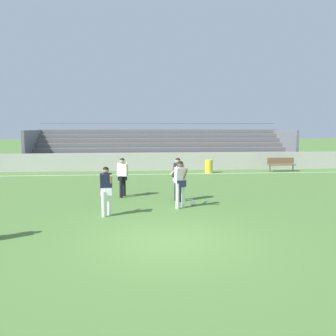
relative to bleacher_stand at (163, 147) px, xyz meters
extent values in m
plane|color=#517A38|center=(-1.20, -17.78, -1.41)|extent=(160.00, 160.00, 0.00)
cube|color=white|center=(-1.20, -5.11, -1.41)|extent=(44.00, 0.12, 0.01)
cube|color=#BCB7AD|center=(-1.20, -3.15, -0.82)|extent=(48.00, 0.16, 1.18)
cube|color=#897051|center=(0.00, -2.11, -1.08)|extent=(19.32, 0.36, 0.08)
cube|color=slate|center=(0.00, -2.31, -1.24)|extent=(19.32, 0.04, 0.33)
cube|color=#897051|center=(0.00, -1.50, -0.74)|extent=(19.32, 0.36, 0.08)
cube|color=slate|center=(0.00, -1.70, -0.91)|extent=(19.32, 0.04, 0.33)
cube|color=#897051|center=(0.00, -0.89, -0.41)|extent=(19.32, 0.36, 0.08)
cube|color=slate|center=(0.00, -1.09, -0.58)|extent=(19.32, 0.04, 0.33)
cube|color=#897051|center=(0.00, -0.28, -0.08)|extent=(19.32, 0.36, 0.08)
cube|color=slate|center=(0.00, -0.48, -0.24)|extent=(19.32, 0.04, 0.33)
cube|color=#897051|center=(0.00, 0.33, 0.26)|extent=(19.32, 0.36, 0.08)
cube|color=slate|center=(0.00, 0.13, 0.09)|extent=(19.32, 0.04, 0.33)
cube|color=#897051|center=(0.00, 0.93, 0.59)|extent=(19.32, 0.36, 0.08)
cube|color=slate|center=(0.00, 0.73, 0.42)|extent=(19.32, 0.04, 0.33)
cube|color=#897051|center=(0.00, 1.54, 0.93)|extent=(19.32, 0.36, 0.08)
cube|color=slate|center=(0.00, 1.34, 0.76)|extent=(19.32, 0.04, 0.33)
cube|color=#897051|center=(0.00, 2.15, 1.26)|extent=(19.32, 0.36, 0.08)
cube|color=slate|center=(0.00, 1.95, 1.09)|extent=(19.32, 0.04, 0.33)
cube|color=slate|center=(-9.56, 0.02, -0.08)|extent=(0.20, 4.62, 2.67)
cube|color=slate|center=(9.56, 0.02, -0.08)|extent=(0.20, 4.62, 2.67)
cylinder|color=slate|center=(0.00, 2.40, 1.81)|extent=(19.32, 0.06, 0.06)
cube|color=brown|center=(7.44, -4.56, -0.96)|extent=(1.80, 0.40, 0.06)
cube|color=brown|center=(7.44, -4.38, -0.71)|extent=(1.80, 0.05, 0.40)
cylinder|color=#47474C|center=(6.66, -4.56, -1.19)|extent=(0.07, 0.07, 0.45)
cylinder|color=#47474C|center=(8.22, -4.56, -1.19)|extent=(0.07, 0.07, 0.45)
cylinder|color=yellow|center=(2.56, -4.85, -0.99)|extent=(0.49, 0.49, 0.84)
cylinder|color=white|center=(-0.32, -14.14, -0.95)|extent=(0.13, 0.13, 0.91)
cylinder|color=white|center=(-0.55, -14.34, -0.95)|extent=(0.13, 0.13, 0.91)
cube|color=#232847|center=(-0.44, -14.24, -0.52)|extent=(0.41, 0.33, 0.24)
cube|color=white|center=(-0.44, -14.24, -0.22)|extent=(0.45, 0.39, 0.58)
cylinder|color=brown|center=(-0.30, -14.39, -0.18)|extent=(0.19, 0.37, 0.47)
cylinder|color=brown|center=(-0.58, -14.09, -0.18)|extent=(0.19, 0.37, 0.47)
sphere|color=brown|center=(-0.44, -14.24, 0.17)|extent=(0.21, 0.21, 0.21)
sphere|color=black|center=(-0.44, -14.24, 0.19)|extent=(0.20, 0.20, 0.20)
cylinder|color=black|center=(-0.34, -13.17, -0.95)|extent=(0.13, 0.13, 0.93)
cylinder|color=black|center=(-0.45, -12.95, -0.95)|extent=(0.13, 0.13, 0.93)
cube|color=white|center=(-0.39, -13.06, -0.50)|extent=(0.36, 0.42, 0.24)
cube|color=#191E38|center=(-0.39, -13.06, -0.20)|extent=(0.45, 0.48, 0.59)
cylinder|color=#D6A884|center=(-0.54, -13.19, -0.17)|extent=(0.40, 0.25, 0.43)
cylinder|color=#D6A884|center=(-0.25, -12.93, -0.17)|extent=(0.40, 0.25, 0.43)
sphere|color=#D6A884|center=(-0.39, -13.06, 0.18)|extent=(0.21, 0.21, 0.21)
sphere|color=black|center=(-0.39, -13.06, 0.20)|extent=(0.20, 0.20, 0.20)
cylinder|color=black|center=(-2.63, -12.18, -0.99)|extent=(0.13, 0.13, 0.84)
cylinder|color=black|center=(-2.52, -11.84, -0.99)|extent=(0.13, 0.13, 0.84)
cube|color=black|center=(-2.58, -12.01, -0.59)|extent=(0.38, 0.26, 0.24)
cube|color=white|center=(-2.58, -12.01, -0.29)|extent=(0.42, 0.42, 0.60)
cylinder|color=#D6A884|center=(-2.77, -11.91, -0.25)|extent=(0.10, 0.28, 0.51)
cylinder|color=#D6A884|center=(-2.38, -12.10, -0.25)|extent=(0.10, 0.28, 0.51)
sphere|color=#D6A884|center=(-2.58, -12.01, 0.10)|extent=(0.21, 0.21, 0.21)
sphere|color=black|center=(-2.58, -12.01, 0.12)|extent=(0.20, 0.20, 0.20)
cylinder|color=white|center=(-2.89, -15.02, -0.99)|extent=(0.13, 0.13, 0.84)
cylinder|color=white|center=(-3.06, -15.25, -0.99)|extent=(0.13, 0.13, 0.84)
cube|color=white|center=(-2.98, -15.13, -0.59)|extent=(0.38, 0.25, 0.24)
cube|color=#191E38|center=(-2.98, -15.13, -0.29)|extent=(0.40, 0.32, 0.58)
cylinder|color=#A87A5B|center=(-2.80, -15.23, -0.26)|extent=(0.10, 0.36, 0.47)
cylinder|color=#A87A5B|center=(-3.15, -15.04, -0.26)|extent=(0.10, 0.36, 0.47)
sphere|color=#A87A5B|center=(-2.98, -15.13, 0.09)|extent=(0.21, 0.21, 0.21)
sphere|color=black|center=(-2.98, -15.13, 0.11)|extent=(0.20, 0.20, 0.20)
sphere|color=white|center=(0.08, -13.89, -1.30)|extent=(0.22, 0.22, 0.22)
camera|label=1|loc=(-1.98, -26.41, 1.48)|focal=37.29mm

